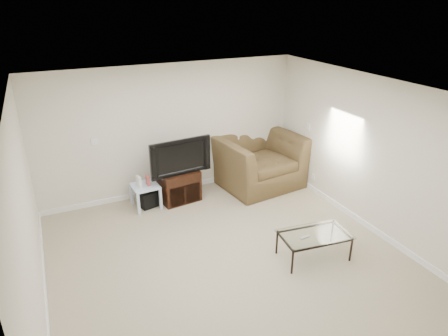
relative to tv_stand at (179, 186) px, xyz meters
name	(u,v)px	position (x,y,z in m)	size (l,w,h in m)	color
floor	(227,258)	(0.04, -2.05, -0.30)	(5.00, 5.00, 0.00)	tan
ceiling	(228,92)	(0.04, -2.05, 2.20)	(5.00, 5.00, 0.00)	white
wall_back	(171,131)	(0.04, 0.45, 0.95)	(5.00, 0.02, 2.50)	silver
wall_left	(27,223)	(-2.46, -2.05, 0.95)	(0.02, 5.00, 2.50)	silver
wall_right	(368,154)	(2.54, -2.05, 0.95)	(0.02, 5.00, 2.50)	silver
plate_back	(95,141)	(-1.36, 0.44, 0.95)	(0.12, 0.02, 0.12)	white
plate_right_switch	(308,127)	(2.53, -0.45, 0.95)	(0.02, 0.09, 0.13)	white
plate_right_outlet	(313,177)	(2.53, -0.75, 0.00)	(0.02, 0.08, 0.12)	white
tv_stand	(179,186)	(0.00, 0.00, 0.00)	(0.71, 0.49, 0.59)	black
dvd_player	(180,177)	(0.00, -0.04, 0.20)	(0.38, 0.26, 0.05)	black
television	(178,155)	(0.00, -0.03, 0.63)	(1.08, 0.22, 0.67)	black
side_table	(146,196)	(-0.64, 0.00, -0.07)	(0.46, 0.46, 0.44)	silver
subwoofer	(147,198)	(-0.62, 0.02, -0.14)	(0.30, 0.30, 0.30)	black
game_console	(139,182)	(-0.75, -0.03, 0.25)	(0.05, 0.15, 0.20)	white
game_case	(148,181)	(-0.59, -0.01, 0.23)	(0.05, 0.13, 0.17)	#CC4C4C
recliner	(258,152)	(1.70, 0.00, 0.40)	(1.59, 1.03, 1.39)	#4C3B1B
coffee_table	(313,246)	(1.21, -2.55, -0.10)	(1.02, 0.58, 0.40)	black
remote	(305,237)	(1.01, -2.58, 0.11)	(0.16, 0.04, 0.02)	#B2B2B7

